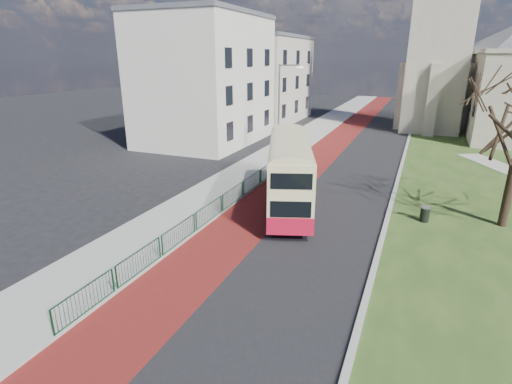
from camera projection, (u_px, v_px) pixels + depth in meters
The scene contains 13 objects.
ground at pixel (240, 250), 18.92m from camera, with size 160.00×160.00×0.00m, color black.
road_carriageway at pixel (348, 159), 35.86m from camera, with size 9.00×120.00×0.01m, color black.
bus_lane at pixel (319, 156), 36.84m from camera, with size 3.40×120.00×0.01m, color #591414.
pavement_west at pixel (280, 152), 38.20m from camera, with size 4.00×120.00×0.12m, color gray.
kerb_west at pixel (300, 154), 37.47m from camera, with size 0.25×120.00×0.13m, color #999993.
kerb_east at pixel (404, 158), 35.91m from camera, with size 0.25×80.00×0.13m, color #999993.
pedestrian_railing at pixel (223, 204), 23.31m from camera, with size 0.07×24.00×1.12m.
gothic_church at pixel (490, 13), 43.33m from camera, with size 16.38×18.00×40.00m.
street_block_near at pixel (205, 79), 41.13m from camera, with size 10.30×14.30×13.00m.
street_block_far at pixel (262, 79), 55.36m from camera, with size 10.30×16.30×11.50m.
streetlamp at pixel (280, 106), 34.75m from camera, with size 2.13×0.18×8.00m.
bus at pixel (289, 170), 23.50m from camera, with size 5.43×10.15×4.16m.
litter_bin at pixel (425, 214), 22.02m from camera, with size 0.64×0.64×0.85m.
Camera 1 is at (7.23, -15.42, 8.74)m, focal length 28.00 mm.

